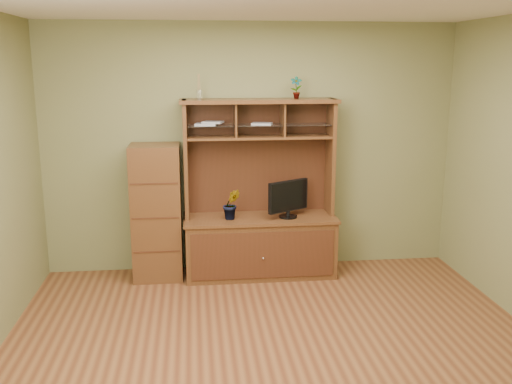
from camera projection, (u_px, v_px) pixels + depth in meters
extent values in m
cube|color=#5C2F1A|center=(276.00, 351.00, 4.63)|extent=(4.50, 4.00, 0.02)
cube|color=white|center=(279.00, 0.00, 4.02)|extent=(4.50, 4.00, 0.02)
cube|color=olive|center=(251.00, 148.00, 6.27)|extent=(4.50, 0.02, 2.70)
cube|color=olive|center=(349.00, 291.00, 2.38)|extent=(4.50, 0.02, 2.70)
cube|color=#4B2B15|center=(260.00, 247.00, 6.22)|extent=(1.60, 0.55, 0.62)
cube|color=#3A2010|center=(263.00, 255.00, 5.94)|extent=(1.50, 0.01, 0.50)
sphere|color=silver|center=(263.00, 259.00, 5.94)|extent=(0.02, 0.02, 0.02)
cube|color=#4B2B15|center=(260.00, 218.00, 6.14)|extent=(1.64, 0.59, 0.03)
cube|color=#4B2B15|center=(186.00, 159.00, 6.01)|extent=(0.04, 0.35, 1.25)
cube|color=#4B2B15|center=(330.00, 157.00, 6.18)|extent=(0.04, 0.35, 1.25)
cube|color=#3A2010|center=(257.00, 156.00, 6.25)|extent=(1.52, 0.02, 1.25)
cube|color=#4B2B15|center=(259.00, 101.00, 5.96)|extent=(1.66, 0.40, 0.04)
cube|color=#4B2B15|center=(259.00, 137.00, 6.05)|extent=(1.52, 0.32, 0.02)
cube|color=#4B2B15|center=(235.00, 120.00, 5.98)|extent=(0.02, 0.31, 0.35)
cube|color=#4B2B15|center=(283.00, 119.00, 6.03)|extent=(0.02, 0.31, 0.35)
cube|color=silver|center=(259.00, 125.00, 6.01)|extent=(1.50, 0.27, 0.01)
cylinder|color=black|center=(288.00, 217.00, 6.11)|extent=(0.20, 0.20, 0.02)
cylinder|color=black|center=(288.00, 213.00, 6.10)|extent=(0.04, 0.04, 0.06)
cube|color=black|center=(288.00, 196.00, 6.06)|extent=(0.45, 0.29, 0.33)
imported|color=#23571D|center=(231.00, 204.00, 6.01)|extent=(0.19, 0.15, 0.33)
imported|color=#406C26|center=(296.00, 88.00, 5.97)|extent=(0.14, 0.10, 0.23)
cylinder|color=silver|center=(199.00, 95.00, 5.88)|extent=(0.05, 0.05, 0.09)
cylinder|color=#9E7D4F|center=(199.00, 82.00, 5.85)|extent=(0.03, 0.03, 0.17)
cube|color=silver|center=(206.00, 124.00, 5.95)|extent=(0.25, 0.21, 0.02)
cube|color=silver|center=(213.00, 122.00, 5.96)|extent=(0.24, 0.21, 0.02)
cube|color=silver|center=(262.00, 124.00, 6.02)|extent=(0.25, 0.21, 0.02)
cube|color=#4B2B15|center=(157.00, 212.00, 6.05)|extent=(0.52, 0.46, 1.44)
cube|color=#3A2010|center=(157.00, 252.00, 5.90)|extent=(0.48, 0.01, 0.02)
cube|color=#3A2010|center=(155.00, 218.00, 5.82)|extent=(0.48, 0.01, 0.01)
cube|color=#3A2010|center=(154.00, 184.00, 5.74)|extent=(0.48, 0.01, 0.02)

